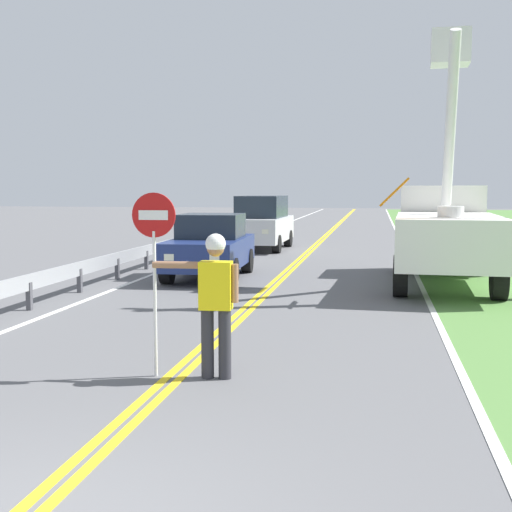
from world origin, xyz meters
TOP-DOWN VIEW (x-y plane):
  - centerline_yellow_left at (-0.09, 20.00)m, footprint 0.11×110.00m
  - centerline_yellow_right at (0.09, 20.00)m, footprint 0.11×110.00m
  - edge_line_right at (3.60, 20.00)m, footprint 0.12×110.00m
  - edge_line_left at (-3.60, 20.00)m, footprint 0.12×110.00m
  - flagger_worker at (0.52, 4.27)m, footprint 1.09×0.26m
  - stop_sign_paddle at (-0.25, 4.22)m, footprint 0.56×0.04m
  - utility_bucket_truck at (4.18, 13.71)m, footprint 2.94×6.90m
  - oncoming_sedan_nearest at (-1.89, 13.63)m, footprint 2.04×4.17m
  - oncoming_suv_second at (-1.92, 22.17)m, footprint 1.99×4.64m
  - guardrail_left_shoulder at (-4.20, 16.27)m, footprint 0.10×32.00m

SIDE VIEW (x-z plane):
  - centerline_yellow_left at x=-0.09m, z-range 0.00..0.01m
  - centerline_yellow_right at x=0.09m, z-range 0.00..0.01m
  - edge_line_right at x=3.60m, z-range 0.00..0.01m
  - edge_line_left at x=-3.60m, z-range 0.00..0.01m
  - guardrail_left_shoulder at x=-4.20m, z-range 0.16..0.87m
  - oncoming_sedan_nearest at x=-1.89m, z-range -0.02..1.68m
  - flagger_worker at x=0.52m, z-range 0.13..1.96m
  - oncoming_suv_second at x=-1.92m, z-range 0.01..2.11m
  - utility_bucket_truck at x=4.18m, z-range -1.63..4.50m
  - stop_sign_paddle at x=-0.25m, z-range 0.54..2.87m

